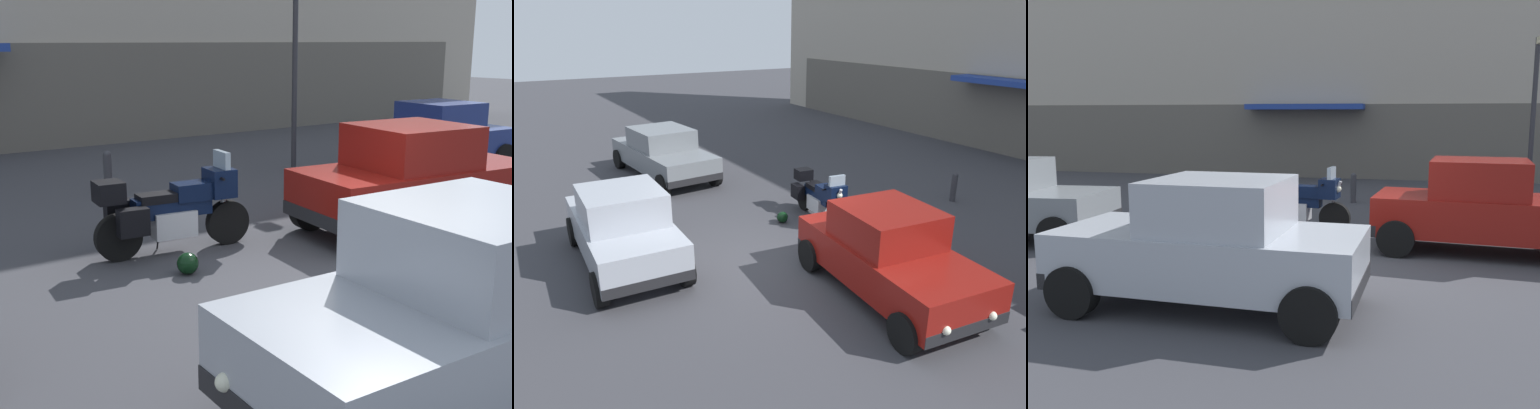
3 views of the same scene
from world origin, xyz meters
TOP-DOWN VIEW (x-y plane):
  - ground_plane at (0.00, 0.00)m, footprint 80.00×80.00m
  - motorcycle at (-1.38, 2.48)m, footprint 2.26×0.86m
  - helmet at (-1.67, 1.56)m, footprint 0.28×0.28m
  - car_hatchback_near at (-1.40, -2.38)m, footprint 3.92×1.91m
  - car_compact_side at (6.24, 4.21)m, footprint 3.56×1.93m
  - car_wagon_end at (2.23, 1.34)m, footprint 3.99×2.13m
  - streetlamp_curbside at (3.86, 6.21)m, footprint 0.28×0.94m
  - bollard_curbside at (-0.60, 6.49)m, footprint 0.16×0.16m

SIDE VIEW (x-z plane):
  - ground_plane at x=0.00m, z-range 0.00..0.00m
  - helmet at x=-1.67m, z-range 0.00..0.28m
  - bollard_curbside at x=-0.60m, z-range 0.03..0.85m
  - motorcycle at x=-1.38m, z-range -0.06..1.30m
  - car_compact_side at x=6.24m, z-range -0.01..1.55m
  - car_hatchback_near at x=-1.40m, z-range -0.01..1.63m
  - car_wagon_end at x=2.23m, z-range -0.01..1.63m
  - streetlamp_curbside at x=3.86m, z-range 0.50..4.78m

